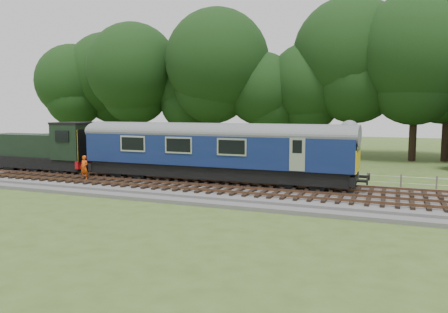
% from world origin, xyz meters
% --- Properties ---
extents(ground, '(120.00, 120.00, 0.00)m').
position_xyz_m(ground, '(0.00, 0.00, 0.00)').
color(ground, '#3D5820').
rests_on(ground, ground).
extents(ballast, '(70.00, 7.00, 0.35)m').
position_xyz_m(ballast, '(0.00, 0.00, 0.17)').
color(ballast, '#4C4C4F').
rests_on(ballast, ground).
extents(track_north, '(67.20, 2.40, 0.21)m').
position_xyz_m(track_north, '(0.00, 1.40, 0.42)').
color(track_north, black).
rests_on(track_north, ballast).
extents(track_south, '(67.20, 2.40, 0.21)m').
position_xyz_m(track_south, '(0.00, -1.60, 0.42)').
color(track_south, black).
rests_on(track_south, ballast).
extents(fence, '(64.00, 0.12, 1.00)m').
position_xyz_m(fence, '(0.00, 4.50, 0.00)').
color(fence, '#6B6054').
rests_on(fence, ground).
extents(tree_line, '(70.00, 8.00, 18.00)m').
position_xyz_m(tree_line, '(0.00, 22.00, 0.00)').
color(tree_line, black).
rests_on(tree_line, ground).
extents(dmu_railcar, '(18.05, 2.86, 3.88)m').
position_xyz_m(dmu_railcar, '(-1.40, 1.40, 2.61)').
color(dmu_railcar, black).
rests_on(dmu_railcar, ground).
extents(shunter_loco, '(8.91, 2.60, 3.38)m').
position_xyz_m(shunter_loco, '(-15.32, 1.40, 1.97)').
color(shunter_loco, black).
rests_on(shunter_loco, ground).
extents(worker, '(0.62, 0.43, 1.62)m').
position_xyz_m(worker, '(-9.67, -1.20, 1.16)').
color(worker, '#E1470B').
rests_on(worker, ballast).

